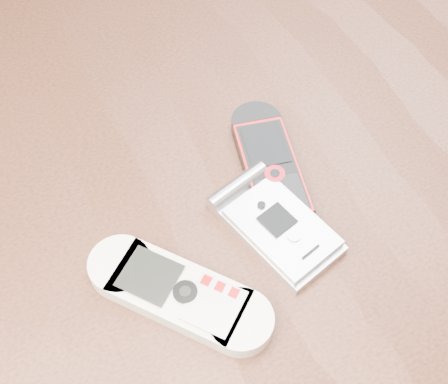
{
  "coord_description": "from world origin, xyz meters",
  "views": [
    {
      "loc": [
        -0.13,
        -0.27,
        1.22
      ],
      "look_at": [
        0.01,
        0.0,
        0.76
      ],
      "focal_mm": 50.0,
      "sensor_mm": 36.0,
      "label": 1
    }
  ],
  "objects": [
    {
      "name": "nokia_white",
      "position": [
        -0.07,
        -0.07,
        0.76
      ],
      "size": [
        0.14,
        0.16,
        0.02
      ],
      "primitive_type": "cube",
      "rotation": [
        0.0,
        0.0,
        0.65
      ],
      "color": "silver",
      "rests_on": "table"
    },
    {
      "name": "nokia_black_red",
      "position": [
        0.05,
        0.0,
        0.76
      ],
      "size": [
        0.09,
        0.17,
        0.02
      ],
      "primitive_type": "cube",
      "rotation": [
        0.0,
        0.0,
        -0.25
      ],
      "color": "black",
      "rests_on": "table"
    },
    {
      "name": "table",
      "position": [
        0.0,
        0.0,
        0.64
      ],
      "size": [
        1.2,
        0.8,
        0.75
      ],
      "color": "black",
      "rests_on": "ground"
    },
    {
      "name": "motorola_razr",
      "position": [
        0.03,
        -0.05,
        0.76
      ],
      "size": [
        0.09,
        0.13,
        0.02
      ],
      "primitive_type": "cube",
      "rotation": [
        0.0,
        0.0,
        0.24
      ],
      "color": "#BABABE",
      "rests_on": "table"
    }
  ]
}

